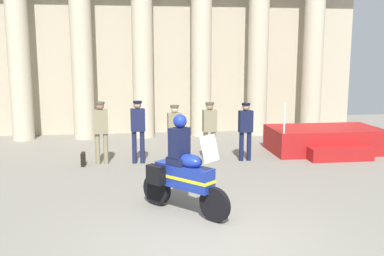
% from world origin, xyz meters
% --- Properties ---
extents(ground_plane, '(28.00, 28.00, 0.00)m').
position_xyz_m(ground_plane, '(0.00, 0.00, 0.00)').
color(ground_plane, gray).
extents(colonnade_backdrop, '(16.60, 1.60, 7.23)m').
position_xyz_m(colonnade_backdrop, '(-0.80, 9.96, 3.78)').
color(colonnade_backdrop, '#B6AB91').
rests_on(colonnade_backdrop, ground_plane).
extents(reviewing_stand, '(3.33, 2.34, 1.66)m').
position_xyz_m(reviewing_stand, '(4.70, 6.14, 0.37)').
color(reviewing_stand, '#A51919').
rests_on(reviewing_stand, ground_plane).
extents(officer_in_row_0, '(0.40, 0.25, 1.73)m').
position_xyz_m(officer_in_row_0, '(-2.04, 5.48, 1.02)').
color(officer_in_row_0, '#847A5B').
rests_on(officer_in_row_0, ground_plane).
extents(officer_in_row_1, '(0.40, 0.25, 1.74)m').
position_xyz_m(officer_in_row_1, '(-1.04, 5.47, 1.03)').
color(officer_in_row_1, '#191E42').
rests_on(officer_in_row_1, ground_plane).
extents(officer_in_row_2, '(0.40, 0.25, 1.63)m').
position_xyz_m(officer_in_row_2, '(-0.03, 5.35, 0.96)').
color(officer_in_row_2, '#847A5B').
rests_on(officer_in_row_2, ground_plane).
extents(officer_in_row_3, '(0.40, 0.25, 1.68)m').
position_xyz_m(officer_in_row_3, '(0.97, 5.46, 0.99)').
color(officer_in_row_3, '#847A5B').
rests_on(officer_in_row_3, ground_plane).
extents(officer_in_row_4, '(0.40, 0.25, 1.65)m').
position_xyz_m(officer_in_row_4, '(1.99, 5.39, 0.97)').
color(officer_in_row_4, '#141938').
rests_on(officer_in_row_4, ground_plane).
extents(motorcycle_with_rider, '(1.52, 1.61, 1.90)m').
position_xyz_m(motorcycle_with_rider, '(-0.25, 1.51, 0.79)').
color(motorcycle_with_rider, black).
rests_on(motorcycle_with_rider, ground_plane).
extents(briefcase_on_ground, '(0.10, 0.32, 0.36)m').
position_xyz_m(briefcase_on_ground, '(-2.54, 5.38, 0.18)').
color(briefcase_on_ground, black).
rests_on(briefcase_on_ground, ground_plane).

